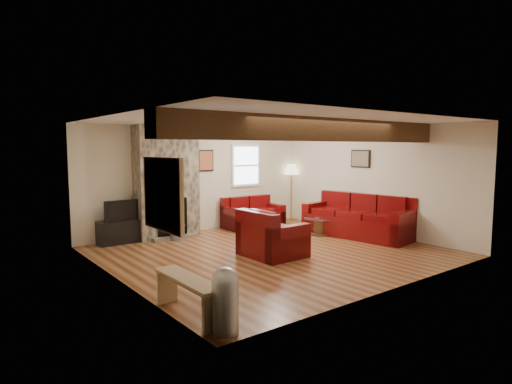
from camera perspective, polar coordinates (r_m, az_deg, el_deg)
room at (r=8.18m, az=2.20°, el=0.58°), size 8.00×8.00×8.00m
oak_beam at (r=7.23m, az=8.63°, el=8.22°), size 6.00×0.36×0.38m
chimney_breast at (r=9.75m, az=-11.82°, el=1.15°), size 1.40×0.67×2.50m
back_window at (r=11.12m, az=-1.36°, el=3.56°), size 0.90×0.08×1.10m
hatch_window at (r=5.30m, az=-12.24°, el=-0.30°), size 0.08×1.00×0.90m
ceiling_dome at (r=9.42m, az=2.95°, el=8.53°), size 0.40×0.40×0.18m
artwork_back at (r=10.46m, az=-6.70°, el=4.19°), size 0.42×0.06×0.52m
artwork_right at (r=10.48m, az=13.73°, el=4.33°), size 0.06×0.55×0.42m
sofa_three at (r=9.99m, az=13.44°, el=-3.09°), size 1.38×2.57×0.94m
loveseat at (r=10.78m, az=-0.37°, el=-2.74°), size 1.48×0.88×0.77m
armchair_red at (r=7.99m, az=2.23°, el=-5.47°), size 0.95×1.08×0.87m
coffee_table at (r=10.07m, az=8.58°, el=-4.53°), size 0.79×0.79×0.41m
tv_cabinet at (r=9.51m, az=-17.48°, el=-5.05°), size 0.98×0.39×0.49m
television at (r=9.44m, az=-17.57°, el=-2.30°), size 0.75×0.10×0.43m
floor_lamp at (r=11.93m, az=4.74°, el=2.61°), size 0.40×0.40×1.55m
pine_bench at (r=5.33m, az=-9.02°, el=-13.66°), size 0.29×1.25×0.47m
pedal_bin at (r=4.77m, az=-4.12°, el=-14.24°), size 0.34×0.34×0.74m
coal_bucket at (r=9.54m, az=-10.42°, el=-5.31°), size 0.35×0.35×0.33m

